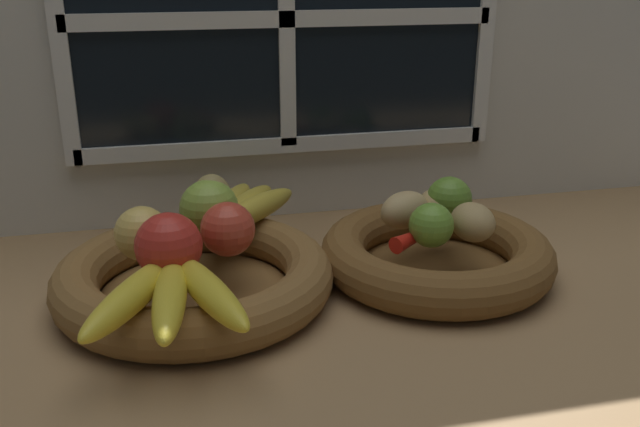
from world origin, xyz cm
name	(u,v)px	position (x,y,z in cm)	size (l,w,h in cm)	color
ground_plane	(330,301)	(0.00, 0.00, -1.50)	(140.00, 90.00, 3.00)	#9E774C
back_wall	(284,39)	(0.00, 29.77, 27.88)	(140.00, 4.60, 55.00)	silver
fruit_bowl_left	(195,278)	(-16.58, 1.81, 2.74)	(34.00, 34.00, 5.84)	brown
fruit_bowl_right	(436,255)	(14.89, 1.81, 2.75)	(30.60, 30.60, 5.84)	brown
apple_golden_left	(142,233)	(-22.28, 2.03, 9.07)	(6.45, 6.45, 6.45)	#DBB756
apple_green_back	(209,209)	(-14.03, 7.23, 9.60)	(7.52, 7.52, 7.52)	#8CAD3D
apple_red_front	(169,246)	(-19.31, -3.81, 9.59)	(7.50, 7.50, 7.50)	red
apple_red_right	(228,229)	(-12.33, 0.93, 9.13)	(6.57, 6.57, 6.57)	#CC422D
pear_brown	(212,204)	(-13.48, 8.60, 9.77)	(5.54, 5.42, 7.86)	olive
banana_bunch_front	(171,292)	(-19.44, -11.00, 7.51)	(17.84, 20.56, 3.34)	gold
banana_bunch_back	(230,208)	(-10.88, 12.89, 7.54)	(15.88, 18.96, 3.40)	gold
potato_back	(440,204)	(16.90, 6.24, 8.06)	(6.54, 5.84, 4.44)	tan
potato_oblong	(405,210)	(11.27, 4.63, 8.30)	(7.50, 4.90, 4.92)	tan
potato_small	(473,222)	(18.11, -1.41, 8.27)	(6.53, 5.29, 4.86)	tan
lime_near	(431,225)	(12.29, -2.09, 8.62)	(5.57, 5.57, 5.57)	#6B9E33
lime_far	(449,199)	(17.92, 5.71, 8.91)	(6.14, 6.14, 6.14)	olive
chili_pepper	(424,231)	(12.44, 0.39, 6.90)	(2.12, 2.12, 12.39)	red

